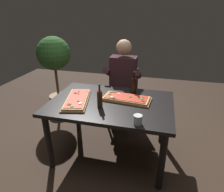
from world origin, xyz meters
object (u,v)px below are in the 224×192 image
oil_bottle_amber (100,99)px  potted_plant_corner (55,63)px  dining_table (111,109)px  seated_diner (123,81)px  diner_chair (124,93)px  pizza_rectangular_front (126,98)px  wine_bottle_dark (134,85)px  tumbler_near_camera (138,120)px  pizza_rectangular_left (77,100)px

oil_bottle_amber → potted_plant_corner: potted_plant_corner is taller
dining_table → seated_diner: (-0.01, 0.74, 0.10)m
diner_chair → pizza_rectangular_front: bearing=-77.1°
diner_chair → potted_plant_corner: potted_plant_corner is taller
wine_bottle_dark → oil_bottle_amber: (-0.29, -0.47, -0.01)m
oil_bottle_amber → potted_plant_corner: size_ratio=0.20×
oil_bottle_amber → dining_table: bearing=63.0°
oil_bottle_amber → seated_diner: (0.07, 0.90, -0.10)m
pizza_rectangular_front → oil_bottle_amber: 0.36m
tumbler_near_camera → dining_table: bearing=132.1°
pizza_rectangular_left → wine_bottle_dark: (0.60, 0.39, 0.09)m
tumbler_near_camera → potted_plant_corner: 2.04m
diner_chair → seated_diner: (0.00, -0.12, 0.26)m
pizza_rectangular_front → seated_diner: seated_diner is taller
wine_bottle_dark → potted_plant_corner: size_ratio=0.21×
seated_diner → potted_plant_corner: 1.21m
dining_table → wine_bottle_dark: (0.21, 0.31, 0.20)m
tumbler_near_camera → diner_chair: (-0.37, 1.25, -0.29)m
pizza_rectangular_front → potted_plant_corner: 1.60m
pizza_rectangular_front → wine_bottle_dark: wine_bottle_dark is taller
wine_bottle_dark → seated_diner: 0.50m
tumbler_near_camera → pizza_rectangular_front: bearing=112.2°
diner_chair → potted_plant_corner: bearing=177.6°
oil_bottle_amber → diner_chair: 1.08m
wine_bottle_dark → seated_diner: seated_diner is taller
seated_diner → diner_chair: bearing=90.0°
diner_chair → pizza_rectangular_left: bearing=-111.5°
pizza_rectangular_left → oil_bottle_amber: bearing=-14.4°
wine_bottle_dark → seated_diner: bearing=118.0°
tumbler_near_camera → pizza_rectangular_left: bearing=156.9°
wine_bottle_dark → tumbler_near_camera: wine_bottle_dark is taller
potted_plant_corner → seated_diner: bearing=-8.1°
dining_table → seated_diner: size_ratio=1.05×
tumbler_near_camera → diner_chair: bearing=106.6°
oil_bottle_amber → seated_diner: bearing=85.7°
oil_bottle_amber → tumbler_near_camera: bearing=-28.4°
wine_bottle_dark → tumbler_near_camera: size_ratio=3.05×
pizza_rectangular_left → potted_plant_corner: (-0.82, 0.99, 0.14)m
pizza_rectangular_left → potted_plant_corner: size_ratio=0.48×
potted_plant_corner → oil_bottle_amber: bearing=-43.4°
oil_bottle_amber → tumbler_near_camera: (0.44, -0.24, -0.06)m
potted_plant_corner → diner_chair: bearing=-2.4°
wine_bottle_dark → diner_chair: bearing=112.5°
wine_bottle_dark → potted_plant_corner: bearing=157.2°
dining_table → wine_bottle_dark: 0.43m
pizza_rectangular_left → diner_chair: 1.04m
seated_diner → dining_table: bearing=-88.9°
dining_table → wine_bottle_dark: size_ratio=4.98×
potted_plant_corner → wine_bottle_dark: bearing=-22.8°
dining_table → wine_bottle_dark: wine_bottle_dark is taller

